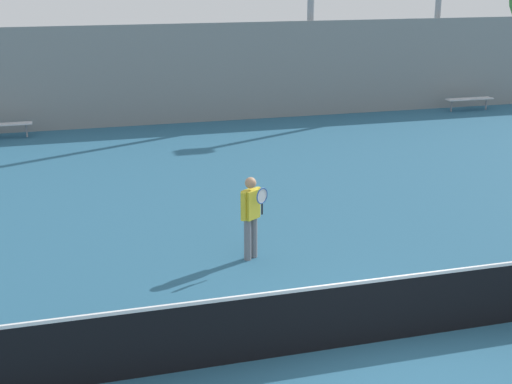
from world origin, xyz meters
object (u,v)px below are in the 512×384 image
object	(u,v)px
tennis_player	(251,213)
bench_courtside_far	(469,99)
tennis_net	(374,311)
bench_courtside_near	(0,125)

from	to	relation	value
tennis_player	bench_courtside_far	distance (m)	17.07
tennis_player	tennis_net	bearing A→B (deg)	-110.54
tennis_player	bench_courtside_far	world-z (taller)	tennis_player
tennis_net	tennis_player	distance (m)	3.75
bench_courtside_near	bench_courtside_far	distance (m)	17.38
tennis_net	bench_courtside_far	bearing A→B (deg)	54.10
tennis_net	bench_courtside_far	xyz separation A→B (m)	(11.29, 15.59, -0.09)
tennis_player	bench_courtside_far	bearing A→B (deg)	10.20
tennis_net	tennis_player	xyz separation A→B (m)	(-0.89, 3.63, 0.39)
tennis_player	bench_courtside_far	size ratio (longest dim) A/B	0.85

